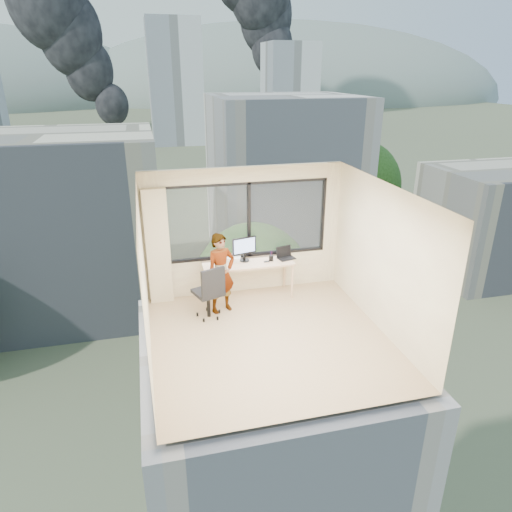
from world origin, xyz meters
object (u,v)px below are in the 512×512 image
object	(u,v)px
desk	(248,280)
person	(221,273)
game_console	(232,258)
laptop	(287,254)
monitor	(244,249)
chair	(208,291)
handbag	(283,251)

from	to	relation	value
desk	person	bearing A→B (deg)	-143.82
person	game_console	distance (m)	0.74
person	laptop	bearing A→B (deg)	-2.77
monitor	person	bearing A→B (deg)	-148.06
desk	game_console	distance (m)	0.54
chair	laptop	size ratio (longest dim) A/B	3.05
person	handbag	bearing A→B (deg)	4.56
person	monitor	xyz separation A→B (m)	(0.57, 0.56, 0.23)
game_console	handbag	distance (m)	1.08
game_console	handbag	bearing A→B (deg)	20.43
desk	chair	bearing A→B (deg)	-145.08
monitor	handbag	bearing A→B (deg)	-5.09
laptop	handbag	distance (m)	0.21
laptop	handbag	bearing A→B (deg)	77.20
game_console	desk	bearing A→B (deg)	-16.18
game_console	person	bearing A→B (deg)	-97.48
chair	monitor	xyz separation A→B (m)	(0.85, 0.74, 0.47)
desk	laptop	size ratio (longest dim) A/B	5.11
laptop	handbag	xyz separation A→B (m)	(0.00, 0.21, -0.02)
desk	chair	size ratio (longest dim) A/B	1.67
desk	monitor	world-z (taller)	monitor
laptop	monitor	bearing A→B (deg)	160.66
desk	person	size ratio (longest dim) A/B	1.16
chair	desk	bearing A→B (deg)	15.34
handbag	laptop	bearing A→B (deg)	-70.62
monitor	game_console	xyz separation A→B (m)	(-0.23, 0.10, -0.21)
laptop	desk	bearing A→B (deg)	167.73
game_console	chair	bearing A→B (deg)	-106.97
person	laptop	xyz separation A→B (m)	(1.42, 0.46, 0.08)
desk	monitor	distance (m)	0.64
handbag	game_console	bearing A→B (deg)	-159.88
chair	person	bearing A→B (deg)	12.45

